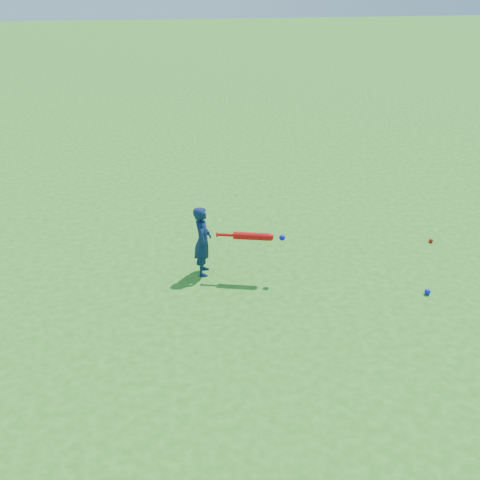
{
  "coord_description": "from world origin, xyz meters",
  "views": [
    {
      "loc": [
        -0.57,
        -6.51,
        3.74
      ],
      "look_at": [
        0.33,
        -0.32,
        0.53
      ],
      "focal_mm": 40.0,
      "sensor_mm": 36.0,
      "label": 1
    }
  ],
  "objects_px": {
    "ground_ball_blue": "(428,292)",
    "child": "(203,241)",
    "bat_swing": "(255,236)",
    "ground_ball_red": "(431,241)"
  },
  "relations": [
    {
      "from": "ground_ball_blue",
      "to": "child",
      "type": "bearing_deg",
      "value": 161.1
    },
    {
      "from": "child",
      "to": "ground_ball_blue",
      "type": "height_order",
      "value": "child"
    },
    {
      "from": "child",
      "to": "bat_swing",
      "type": "relative_size",
      "value": 1.11
    },
    {
      "from": "child",
      "to": "ground_ball_blue",
      "type": "distance_m",
      "value": 2.98
    },
    {
      "from": "ground_ball_blue",
      "to": "bat_swing",
      "type": "xyz_separation_m",
      "value": [
        -2.13,
        0.73,
        0.59
      ]
    },
    {
      "from": "ground_ball_red",
      "to": "bat_swing",
      "type": "xyz_separation_m",
      "value": [
        -2.83,
        -0.63,
        0.59
      ]
    },
    {
      "from": "bat_swing",
      "to": "ground_ball_red",
      "type": "bearing_deg",
      "value": 27.04
    },
    {
      "from": "ground_ball_red",
      "to": "child",
      "type": "bearing_deg",
      "value": -173.39
    },
    {
      "from": "bat_swing",
      "to": "child",
      "type": "bearing_deg",
      "value": 175.36
    },
    {
      "from": "child",
      "to": "ground_ball_blue",
      "type": "relative_size",
      "value": 12.7
    }
  ]
}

